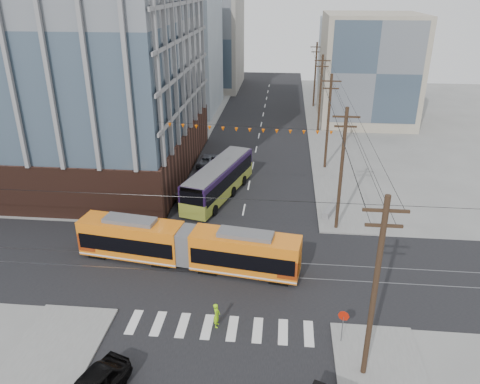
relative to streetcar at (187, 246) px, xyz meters
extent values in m
plane|color=slate|center=(3.48, -4.01, -1.67)|extent=(160.00, 160.00, 0.00)
cube|color=#381E16|center=(-18.52, 18.99, 12.63)|extent=(30.00, 25.00, 28.60)
cube|color=#8C99A5|center=(-13.52, 47.99, 7.33)|extent=(18.00, 16.00, 18.00)
cube|color=gray|center=(19.48, 43.99, 6.33)|extent=(14.00, 14.00, 16.00)
cube|color=gray|center=(-10.52, 67.99, 8.33)|extent=(16.00, 18.00, 20.00)
cube|color=#8C99A5|center=(21.48, 63.99, 5.33)|extent=(16.00, 16.00, 14.00)
cylinder|color=black|center=(11.98, -10.01, 3.83)|extent=(0.30, 0.30, 11.00)
cylinder|color=black|center=(11.98, 51.99, 3.83)|extent=(0.30, 0.30, 11.00)
imported|color=#ADADAD|center=(-2.11, 9.76, -0.92)|extent=(3.23, 4.79, 1.49)
imported|color=silver|center=(-1.59, 13.05, -0.97)|extent=(2.30, 4.89, 1.38)
imported|color=slate|center=(-1.91, 21.86, -1.04)|extent=(2.38, 4.61, 1.24)
imported|color=#8ED811|center=(3.26, -6.86, -0.81)|extent=(0.42, 0.63, 1.71)
cube|color=gray|center=(11.78, 10.12, -1.28)|extent=(2.19, 3.89, 0.77)
camera|label=1|loc=(7.04, -30.32, 18.34)|focal=35.00mm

